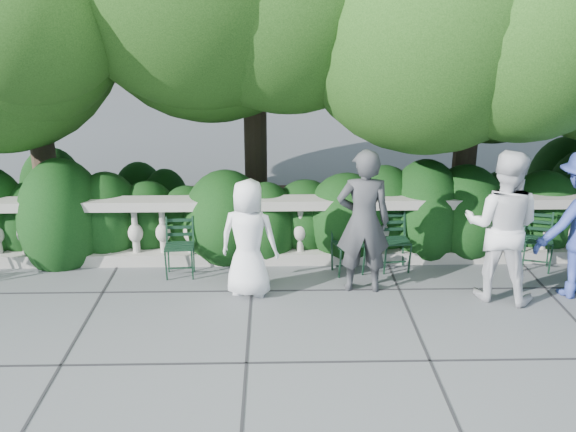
{
  "coord_description": "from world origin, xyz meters",
  "views": [
    {
      "loc": [
        -0.19,
        -7.06,
        3.75
      ],
      "look_at": [
        0.0,
        1.0,
        1.0
      ],
      "focal_mm": 40.0,
      "sensor_mm": 36.0,
      "label": 1
    }
  ],
  "objects_px": {
    "person_casual_man": "(502,226)",
    "chair_f": "(535,273)",
    "chair_d": "(351,276)",
    "chair_a": "(180,280)",
    "chair_c": "(396,274)",
    "person_woman_grey": "(363,222)",
    "person_businessman": "(249,238)"
  },
  "relations": [
    {
      "from": "person_casual_man",
      "to": "chair_f",
      "type": "bearing_deg",
      "value": -113.69
    },
    {
      "from": "chair_d",
      "to": "person_casual_man",
      "type": "relative_size",
      "value": 0.42
    },
    {
      "from": "chair_a",
      "to": "chair_f",
      "type": "xyz_separation_m",
      "value": [
        5.07,
        0.13,
        0.0
      ]
    },
    {
      "from": "chair_c",
      "to": "person_casual_man",
      "type": "height_order",
      "value": "person_casual_man"
    },
    {
      "from": "chair_c",
      "to": "person_woman_grey",
      "type": "relative_size",
      "value": 0.43
    },
    {
      "from": "chair_d",
      "to": "person_businessman",
      "type": "bearing_deg",
      "value": -174.5
    },
    {
      "from": "chair_d",
      "to": "person_woman_grey",
      "type": "relative_size",
      "value": 0.43
    },
    {
      "from": "chair_a",
      "to": "person_woman_grey",
      "type": "bearing_deg",
      "value": -11.23
    },
    {
      "from": "chair_a",
      "to": "person_casual_man",
      "type": "xyz_separation_m",
      "value": [
        4.23,
        -0.63,
        0.99
      ]
    },
    {
      "from": "chair_a",
      "to": "chair_f",
      "type": "height_order",
      "value": "same"
    },
    {
      "from": "chair_a",
      "to": "chair_c",
      "type": "distance_m",
      "value": 3.07
    },
    {
      "from": "chair_c",
      "to": "person_businessman",
      "type": "height_order",
      "value": "person_businessman"
    },
    {
      "from": "chair_a",
      "to": "person_woman_grey",
      "type": "relative_size",
      "value": 0.43
    },
    {
      "from": "chair_a",
      "to": "person_businessman",
      "type": "bearing_deg",
      "value": -27.95
    },
    {
      "from": "chair_f",
      "to": "person_woman_grey",
      "type": "xyz_separation_m",
      "value": [
        -2.58,
        -0.49,
        0.97
      ]
    },
    {
      "from": "chair_a",
      "to": "chair_c",
      "type": "bearing_deg",
      "value": -0.43
    },
    {
      "from": "chair_d",
      "to": "person_woman_grey",
      "type": "distance_m",
      "value": 1.06
    },
    {
      "from": "chair_a",
      "to": "chair_f",
      "type": "bearing_deg",
      "value": -1.61
    },
    {
      "from": "chair_a",
      "to": "chair_d",
      "type": "relative_size",
      "value": 1.0
    },
    {
      "from": "chair_a",
      "to": "chair_f",
      "type": "distance_m",
      "value": 5.08
    },
    {
      "from": "chair_f",
      "to": "person_casual_man",
      "type": "distance_m",
      "value": 1.51
    },
    {
      "from": "chair_f",
      "to": "person_woman_grey",
      "type": "bearing_deg",
      "value": -151.9
    },
    {
      "from": "chair_f",
      "to": "person_casual_man",
      "type": "xyz_separation_m",
      "value": [
        -0.85,
        -0.76,
        0.99
      ]
    },
    {
      "from": "chair_f",
      "to": "person_woman_grey",
      "type": "height_order",
      "value": "person_woman_grey"
    },
    {
      "from": "person_businessman",
      "to": "chair_c",
      "type": "bearing_deg",
      "value": -150.46
    },
    {
      "from": "person_casual_man",
      "to": "chair_c",
      "type": "bearing_deg",
      "value": -9.33
    },
    {
      "from": "chair_d",
      "to": "person_casual_man",
      "type": "xyz_separation_m",
      "value": [
        1.82,
        -0.69,
        0.99
      ]
    },
    {
      "from": "chair_c",
      "to": "chair_d",
      "type": "bearing_deg",
      "value": -178.17
    },
    {
      "from": "chair_d",
      "to": "person_casual_man",
      "type": "height_order",
      "value": "person_casual_man"
    },
    {
      "from": "person_woman_grey",
      "to": "person_casual_man",
      "type": "distance_m",
      "value": 1.75
    },
    {
      "from": "chair_d",
      "to": "chair_f",
      "type": "xyz_separation_m",
      "value": [
        2.67,
        0.07,
        0.0
      ]
    },
    {
      "from": "chair_c",
      "to": "chair_f",
      "type": "relative_size",
      "value": 1.0
    }
  ]
}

